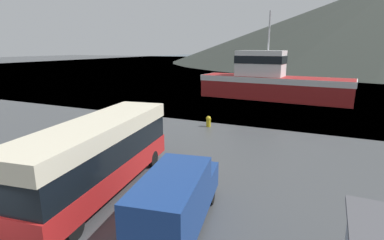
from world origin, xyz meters
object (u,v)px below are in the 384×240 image
delivery_van (177,199)px  storage_bin (104,143)px  small_boat (279,84)px  tour_bus (99,153)px  fishing_boat (271,81)px

delivery_van → storage_bin: bearing=135.4°
small_boat → tour_bus: bearing=166.7°
tour_bus → storage_bin: (-3.63, 4.43, -1.31)m
delivery_van → small_boat: 43.65m
tour_bus → small_boat: (1.74, 42.25, -1.39)m
delivery_van → storage_bin: delivery_van is taller
tour_bus → delivery_van: bearing=-23.8°
tour_bus → small_boat: bearing=79.0°
fishing_boat → storage_bin: 26.22m
tour_bus → fishing_boat: size_ratio=0.53×
small_boat → storage_bin: bearing=160.9°
delivery_van → small_boat: (-3.01, 43.54, -0.76)m
fishing_boat → storage_bin: fishing_boat is taller
storage_bin → small_boat: bearing=81.9°
fishing_boat → small_boat: 12.52m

